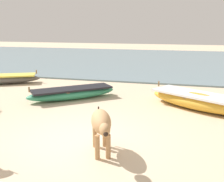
{
  "coord_description": "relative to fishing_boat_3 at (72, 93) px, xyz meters",
  "views": [
    {
      "loc": [
        2.57,
        -6.2,
        2.86
      ],
      "look_at": [
        0.04,
        3.09,
        0.6
      ],
      "focal_mm": 44.26,
      "sensor_mm": 36.0,
      "label": 1
    }
  ],
  "objects": [
    {
      "name": "ground",
      "position": [
        1.81,
        -3.79,
        -0.25
      ],
      "size": [
        80.0,
        80.0,
        0.0
      ],
      "primitive_type": "plane",
      "color": "beige"
    },
    {
      "name": "sea_water",
      "position": [
        1.81,
        13.77,
        -0.21
      ],
      "size": [
        60.0,
        20.0,
        0.08
      ],
      "primitive_type": "cube",
      "color": "slate",
      "rests_on": "ground"
    },
    {
      "name": "fishing_boat_5",
      "position": [
        4.86,
        -0.13,
        0.05
      ],
      "size": [
        3.83,
        2.9,
        0.76
      ],
      "rotation": [
        0.0,
        0.0,
        2.61
      ],
      "color": "gold",
      "rests_on": "ground"
    },
    {
      "name": "cow_adult_tan",
      "position": [
        2.6,
        -4.37,
        0.47
      ],
      "size": [
        0.89,
        1.49,
        1.0
      ],
      "rotation": [
        0.0,
        0.0,
        5.12
      ],
      "color": "tan",
      "rests_on": "ground"
    },
    {
      "name": "fishing_boat_3",
      "position": [
        0.0,
        0.0,
        0.0
      ],
      "size": [
        3.35,
        3.07,
        0.65
      ],
      "rotation": [
        0.0,
        0.0,
        3.85
      ],
      "color": "#338C66",
      "rests_on": "ground"
    }
  ]
}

